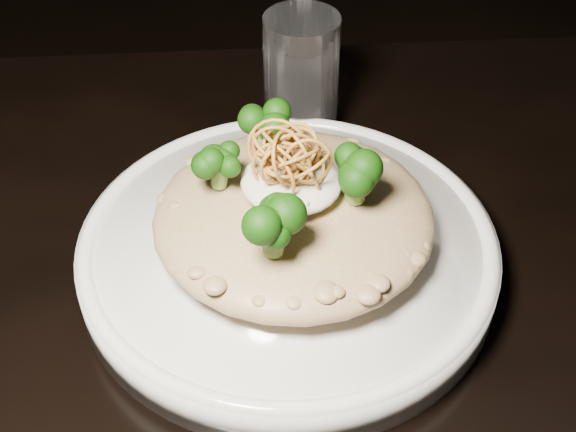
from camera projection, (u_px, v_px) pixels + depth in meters
name	position (u px, v px, depth m)	size (l,w,h in m)	color
table	(317.00, 405.00, 0.62)	(1.10, 0.80, 0.75)	black
plate	(288.00, 254.00, 0.60)	(0.31, 0.31, 0.03)	white
risotto	(294.00, 217.00, 0.58)	(0.20, 0.20, 0.04)	brown
broccoli	(285.00, 172.00, 0.54)	(0.13, 0.13, 0.05)	black
cheese	(291.00, 182.00, 0.56)	(0.07, 0.07, 0.02)	white
shallots	(290.00, 151.00, 0.53)	(0.06, 0.06, 0.04)	olive
drinking_glass	(301.00, 78.00, 0.71)	(0.07, 0.07, 0.12)	white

